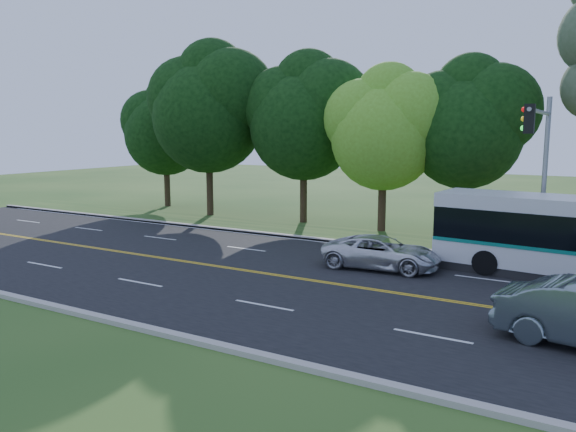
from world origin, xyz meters
The scene contains 10 objects.
ground centered at (0.00, 0.00, 0.00)m, with size 120.00×120.00×0.00m, color #244A18.
road centered at (0.00, 0.00, 0.01)m, with size 60.00×14.00×0.02m, color black.
curb_north centered at (0.00, 7.15, 0.07)m, with size 60.00×0.30×0.15m, color #AAA499.
curb_south centered at (0.00, -7.15, 0.07)m, with size 60.00×0.30×0.15m, color #AAA499.
grass_verge centered at (0.00, 9.00, 0.05)m, with size 60.00×4.00×0.10m, color #244A18.
lane_markings centered at (-0.09, 0.00, 0.02)m, with size 57.60×13.82×0.00m.
tree_row centered at (-5.15, 12.13, 6.73)m, with size 44.70×9.10×13.84m.
bougainvillea_hedge centered at (7.18, 8.15, 0.72)m, with size 9.50×2.25×1.50m.
traffic_signal centered at (6.49, 5.40, 4.67)m, with size 0.42×6.10×7.00m.
suv centered at (0.98, 3.11, 0.68)m, with size 2.20×4.78×1.33m, color silver.
Camera 1 is at (8.98, -18.27, 5.61)m, focal length 35.00 mm.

